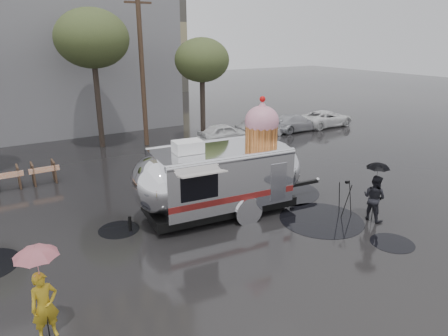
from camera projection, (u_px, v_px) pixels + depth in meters
ground at (234, 254)px, 12.54m from camera, size 120.00×120.00×0.00m
puddles at (255, 215)px, 15.27m from camera, size 14.08×7.87×0.01m
grey_building at (1, 36)px, 27.92m from camera, size 22.00×12.00×13.00m
utility_pole at (142, 69)px, 23.64m from camera, size 1.60×0.28×9.00m
tree_mid at (92, 39)px, 22.67m from camera, size 4.20×4.20×8.03m
tree_right at (202, 61)px, 24.43m from camera, size 3.36×3.36×6.42m
barricade_row at (7, 178)px, 17.69m from camera, size 4.30×0.80×1.00m
parked_cars at (283, 123)px, 27.86m from camera, size 13.20×1.90×1.50m
airstream_trailer at (222, 174)px, 15.01m from camera, size 8.29×3.38×4.48m
person_left at (45, 306)px, 8.85m from camera, size 0.66×0.50×1.65m
umbrella_pink at (37, 262)px, 8.50m from camera, size 1.16×1.16×2.34m
person_right at (374, 198)px, 14.62m from camera, size 0.58×0.89×1.74m
umbrella_black at (378, 171)px, 14.29m from camera, size 1.03×1.03×2.25m
tripod at (346, 195)px, 15.02m from camera, size 0.54×0.57×1.39m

